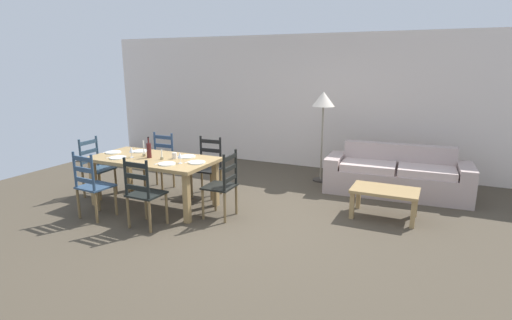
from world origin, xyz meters
The scene contains 30 objects.
ground_plane centered at (0.00, 0.00, -0.01)m, with size 9.60×9.60×0.02m, color #463D2F.
wall_far centered at (0.00, 3.30, 1.35)m, with size 9.60×0.16×2.70m, color beige.
dining_table centered at (-1.31, -0.06, 0.66)m, with size 1.90×0.96×0.75m.
dining_chair_near_left centered at (-1.75, -0.84, 0.48)m, with size 0.45×0.43×0.96m.
dining_chair_near_right centered at (-0.88, -0.80, 0.48)m, with size 0.43×0.41×0.96m.
dining_chair_far_left centered at (-1.78, 0.69, 0.48)m, with size 0.43×0.42×0.96m.
dining_chair_far_right centered at (-0.84, 0.71, 0.48)m, with size 0.44×0.42×0.96m.
dining_chair_head_west centered at (-2.48, -0.08, 0.48)m, with size 0.42×0.44×0.96m.
dining_chair_head_east centered at (-0.12, -0.05, 0.48)m, with size 0.41×0.43×0.96m.
dinner_plate_near_left centered at (-1.76, -0.31, 0.76)m, with size 0.24×0.24×0.02m, color white.
fork_near_left centered at (-1.91, -0.31, 0.75)m, with size 0.02×0.17×0.01m, color silver.
dinner_plate_near_right centered at (-0.86, -0.31, 0.76)m, with size 0.24×0.24×0.02m, color white.
fork_near_right centered at (-1.01, -0.31, 0.75)m, with size 0.02×0.17×0.01m, color silver.
dinner_plate_far_left centered at (-1.76, 0.19, 0.76)m, with size 0.24×0.24×0.02m, color white.
fork_far_left centered at (-1.91, 0.19, 0.75)m, with size 0.02×0.17×0.01m, color silver.
dinner_plate_far_right centered at (-0.86, 0.19, 0.76)m, with size 0.24×0.24×0.02m, color white.
fork_far_right centered at (-1.01, 0.19, 0.75)m, with size 0.02×0.17×0.01m, color silver.
dinner_plate_head_west centered at (-2.09, -0.06, 0.76)m, with size 0.24×0.24×0.02m, color white.
fork_head_west centered at (-2.24, -0.06, 0.75)m, with size 0.02×0.17×0.01m, color silver.
dinner_plate_head_east centered at (-0.53, -0.06, 0.76)m, with size 0.24×0.24×0.02m, color white.
fork_head_east centered at (-0.68, -0.06, 0.75)m, with size 0.02×0.17×0.01m, color silver.
wine_bottle centered at (-1.36, -0.08, 0.87)m, with size 0.07×0.07×0.32m.
wine_glass_near_left centered at (-1.61, -0.18, 0.86)m, with size 0.06×0.06×0.16m.
wine_glass_near_right centered at (-0.73, -0.18, 0.86)m, with size 0.06×0.06×0.16m.
coffee_cup_primary centered at (-0.98, 0.02, 0.80)m, with size 0.07×0.07×0.09m, color beige.
candle_tall centered at (-1.49, -0.04, 0.82)m, with size 0.05×0.05×0.24m.
candle_short centered at (-1.11, -0.10, 0.79)m, with size 0.05×0.05×0.15m.
couch centered at (1.97, 2.11, 0.29)m, with size 2.32×0.94×0.80m.
coffee_table centered at (1.94, 0.90, 0.36)m, with size 0.90×0.56×0.42m.
standing_lamp centered at (0.62, 2.30, 1.41)m, with size 0.40×0.40×1.64m.
Camera 1 is at (2.56, -4.71, 2.12)m, focal length 28.16 mm.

